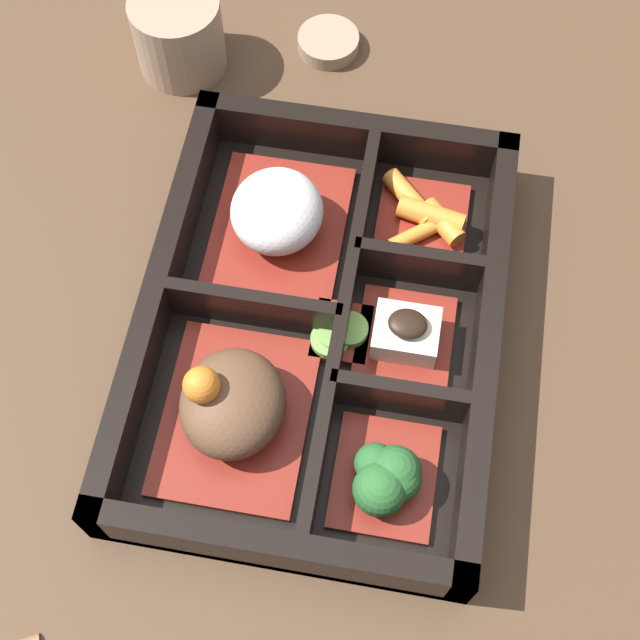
# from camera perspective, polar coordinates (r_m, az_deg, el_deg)

# --- Properties ---
(ground_plane) EXTENTS (3.00, 3.00, 0.00)m
(ground_plane) POSITION_cam_1_polar(r_m,az_deg,el_deg) (0.57, 0.00, -1.11)
(ground_plane) COLOR #4C3523
(bento_base) EXTENTS (0.30, 0.22, 0.01)m
(bento_base) POSITION_cam_1_polar(r_m,az_deg,el_deg) (0.57, 0.00, -0.90)
(bento_base) COLOR black
(bento_base) RESTS_ON ground_plane
(bento_rim) EXTENTS (0.30, 0.22, 0.04)m
(bento_rim) POSITION_cam_1_polar(r_m,az_deg,el_deg) (0.55, 0.36, -0.17)
(bento_rim) COLOR black
(bento_rim) RESTS_ON ground_plane
(bowl_stew) EXTENTS (0.11, 0.09, 0.06)m
(bowl_stew) POSITION_cam_1_polar(r_m,az_deg,el_deg) (0.52, -5.64, -5.48)
(bowl_stew) COLOR maroon
(bowl_stew) RESTS_ON bento_base
(bowl_rice) EXTENTS (0.11, 0.09, 0.05)m
(bowl_rice) POSITION_cam_1_polar(r_m,az_deg,el_deg) (0.58, -2.75, 6.66)
(bowl_rice) COLOR maroon
(bowl_rice) RESTS_ON bento_base
(bowl_greens) EXTENTS (0.07, 0.06, 0.04)m
(bowl_greens) POSITION_cam_1_polar(r_m,az_deg,el_deg) (0.51, 4.28, -10.16)
(bowl_greens) COLOR maroon
(bowl_greens) RESTS_ON bento_base
(bowl_tofu) EXTENTS (0.07, 0.06, 0.03)m
(bowl_tofu) POSITION_cam_1_polar(r_m,az_deg,el_deg) (0.55, 5.51, -0.81)
(bowl_tofu) COLOR maroon
(bowl_tofu) RESTS_ON bento_base
(bowl_carrots) EXTENTS (0.07, 0.06, 0.02)m
(bowl_carrots) POSITION_cam_1_polar(r_m,az_deg,el_deg) (0.60, 6.69, 6.53)
(bowl_carrots) COLOR maroon
(bowl_carrots) RESTS_ON bento_base
(bowl_pickles) EXTENTS (0.04, 0.04, 0.01)m
(bowl_pickles) POSITION_cam_1_polar(r_m,az_deg,el_deg) (0.56, 1.33, -0.96)
(bowl_pickles) COLOR maroon
(bowl_pickles) RESTS_ON bento_base
(tea_cup) EXTENTS (0.07, 0.07, 0.06)m
(tea_cup) POSITION_cam_1_polar(r_m,az_deg,el_deg) (0.69, -9.06, 17.72)
(tea_cup) COLOR gray
(tea_cup) RESTS_ON ground_plane
(sauce_dish) EXTENTS (0.05, 0.05, 0.01)m
(sauce_dish) POSITION_cam_1_polar(r_m,az_deg,el_deg) (0.71, 0.54, 17.37)
(sauce_dish) COLOR gray
(sauce_dish) RESTS_ON ground_plane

